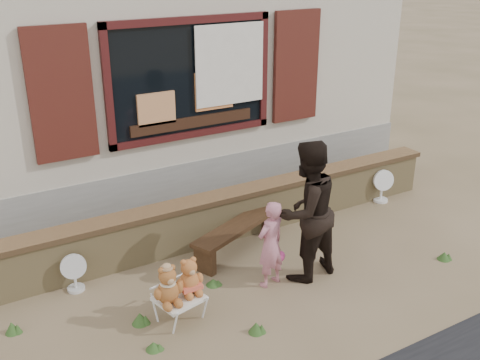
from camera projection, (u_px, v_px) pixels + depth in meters
ground at (264, 269)px, 7.07m from camera, size 80.00×80.00×0.00m
shopfront at (128, 55)px, 9.88m from camera, size 8.04×5.13×4.00m
brick_wall at (225, 215)px, 7.73m from camera, size 7.10×0.36×0.67m
bench at (238, 232)px, 7.39m from camera, size 1.54×0.89×0.39m
folding_chair at (179, 299)px, 6.00m from camera, size 0.55×0.51×0.29m
teddy_bear_left at (168, 284)px, 5.82m from camera, size 0.38×0.35×0.45m
teddy_bear_right at (189, 275)px, 6.00m from camera, size 0.36×0.33×0.43m
child at (271, 244)px, 6.55m from camera, size 0.44×0.34×1.08m
adult at (306, 211)px, 6.61m from camera, size 0.92×0.76×1.74m
fan_left at (74, 272)px, 6.54m from camera, size 0.31×0.20×0.48m
fan_right at (382, 185)px, 8.87m from camera, size 0.35×0.23×0.54m
grass_tufts at (207, 304)px, 6.26m from camera, size 5.26×1.45×0.15m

